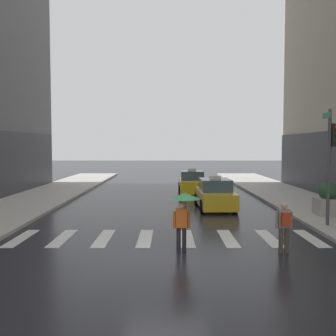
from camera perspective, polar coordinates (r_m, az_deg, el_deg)
ground_plane at (r=11.73m, az=-0.35°, el=-13.76°), size 160.00×160.00×0.00m
crosswalk_markings at (r=14.62m, az=-0.27°, el=-10.30°), size 11.30×2.80×0.01m
traffic_light_pole at (r=17.23m, az=23.06°, el=2.42°), size 0.44×0.84×4.80m
taxi_lead at (r=21.53m, az=6.98°, el=-3.98°), size 2.03×4.59×1.80m
taxi_second at (r=28.31m, az=3.60°, el=-2.23°), size 1.97×4.56×1.80m
pedestrian_with_umbrella at (r=12.44m, az=2.42°, el=-5.60°), size 0.96×0.96×1.94m
pedestrian_with_backpack at (r=12.97m, az=16.84°, el=-7.82°), size 0.55×0.43×1.65m
planter_near_corner at (r=19.94m, az=22.60°, el=-4.37°), size 1.10×1.10×1.60m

